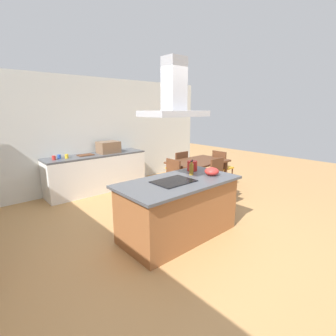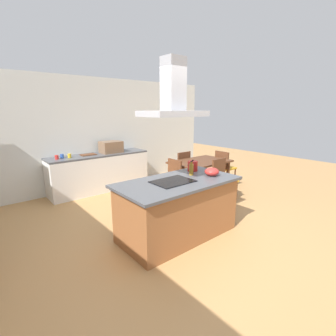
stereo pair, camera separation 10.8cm
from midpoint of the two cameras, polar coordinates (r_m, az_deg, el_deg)
The scene contains 19 objects.
ground at distance 5.16m, azimuth -8.51°, elevation -8.87°, with size 16.00×16.00×0.00m, color tan.
wall_back at distance 6.37m, azimuth -17.26°, elevation 7.50°, with size 7.20×0.10×2.70m, color silver.
kitchen_island at distance 3.87m, azimuth 3.09°, elevation -9.28°, with size 1.89×0.99×0.90m.
cooktop at distance 3.65m, azimuth 1.97°, elevation -3.13°, with size 0.60×0.44×0.01m, color black.
tea_kettle at distance 4.31m, azimuth 6.46°, elevation 0.49°, with size 0.23×0.18×0.20m.
olive_oil_bottle at distance 4.02m, azimuth 6.20°, elevation -0.27°, with size 0.07×0.07×0.23m.
mixing_bowl at distance 4.05m, azimuth 10.88°, elevation -0.85°, with size 0.23×0.23×0.13m, color red.
back_counter at distance 6.20m, azimuth -15.03°, elevation -0.96°, with size 2.39×0.62×0.90m.
countertop_microwave at distance 6.23m, azimuth -12.60°, elevation 4.78°, with size 0.50×0.38×0.28m, color brown.
coffee_mug_red at distance 5.77m, azimuth -23.93°, elevation 2.30°, with size 0.08×0.08×0.09m, color red.
coffee_mug_blue at distance 5.86m, azimuth -22.91°, elevation 2.56°, with size 0.08×0.08×0.09m, color #2D56B2.
coffee_mug_yellow at distance 5.85m, azimuth -21.41°, elevation 2.67°, with size 0.08×0.08×0.09m, color gold.
cutting_board at distance 6.06m, azimuth -17.54°, elevation 2.98°, with size 0.34×0.24×0.02m, color #59331E.
dining_table at distance 5.91m, azimuth 8.00°, elevation 0.83°, with size 1.40×0.90×0.75m.
chair_facing_island at distance 5.54m, azimuth 13.04°, elevation -1.95°, with size 0.42×0.42×0.89m.
chair_at_left_end at distance 5.32m, azimuth 1.28°, elevation -2.22°, with size 0.42×0.42×0.89m.
chair_at_right_end at distance 6.64m, azimuth 13.29°, elevation 0.59°, with size 0.42×0.42×0.89m.
chair_facing_back_wall at distance 6.40m, azimuth 3.56°, elevation 0.45°, with size 0.42×0.42×0.89m.
range_hood at distance 3.50m, azimuth 2.14°, elevation 15.97°, with size 0.90×0.55×0.78m.
Camera 2 is at (-2.40, -2.64, 1.95)m, focal length 26.27 mm.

